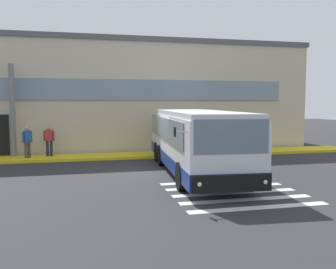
{
  "coord_description": "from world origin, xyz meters",
  "views": [
    {
      "loc": [
        -2.97,
        -15.51,
        3.05
      ],
      "look_at": [
        1.04,
        1.7,
        1.5
      ],
      "focal_mm": 39.01,
      "sensor_mm": 36.0,
      "label": 1
    }
  ],
  "objects_px": {
    "entry_support_column": "(12,110)",
    "bus_main_foreground": "(194,142)",
    "passenger_near_column": "(27,140)",
    "passenger_by_doorway": "(49,138)",
    "safety_bollard_yellow": "(190,150)"
  },
  "relations": [
    {
      "from": "passenger_near_column",
      "to": "safety_bollard_yellow",
      "type": "distance_m",
      "value": 8.64
    },
    {
      "from": "entry_support_column",
      "to": "safety_bollard_yellow",
      "type": "xyz_separation_m",
      "value": [
        9.35,
        -1.8,
        -2.18
      ]
    },
    {
      "from": "bus_main_foreground",
      "to": "passenger_near_column",
      "type": "bearing_deg",
      "value": 146.62
    },
    {
      "from": "bus_main_foreground",
      "to": "safety_bollard_yellow",
      "type": "xyz_separation_m",
      "value": [
        0.97,
        3.93,
        -0.88
      ]
    },
    {
      "from": "bus_main_foreground",
      "to": "safety_bollard_yellow",
      "type": "distance_m",
      "value": 4.14
    },
    {
      "from": "bus_main_foreground",
      "to": "safety_bollard_yellow",
      "type": "relative_size",
      "value": 11.66
    },
    {
      "from": "passenger_by_doorway",
      "to": "safety_bollard_yellow",
      "type": "distance_m",
      "value": 7.67
    },
    {
      "from": "entry_support_column",
      "to": "passenger_near_column",
      "type": "relative_size",
      "value": 2.96
    },
    {
      "from": "entry_support_column",
      "to": "bus_main_foreground",
      "type": "bearing_deg",
      "value": -34.35
    },
    {
      "from": "bus_main_foreground",
      "to": "passenger_by_doorway",
      "type": "distance_m",
      "value": 8.51
    },
    {
      "from": "passenger_by_doorway",
      "to": "safety_bollard_yellow",
      "type": "height_order",
      "value": "passenger_by_doorway"
    },
    {
      "from": "entry_support_column",
      "to": "safety_bollard_yellow",
      "type": "relative_size",
      "value": 5.51
    },
    {
      "from": "bus_main_foreground",
      "to": "passenger_near_column",
      "type": "distance_m",
      "value": 9.08
    },
    {
      "from": "entry_support_column",
      "to": "passenger_by_doorway",
      "type": "distance_m",
      "value": 2.41
    },
    {
      "from": "entry_support_column",
      "to": "bus_main_foreground",
      "type": "relative_size",
      "value": 0.47
    }
  ]
}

